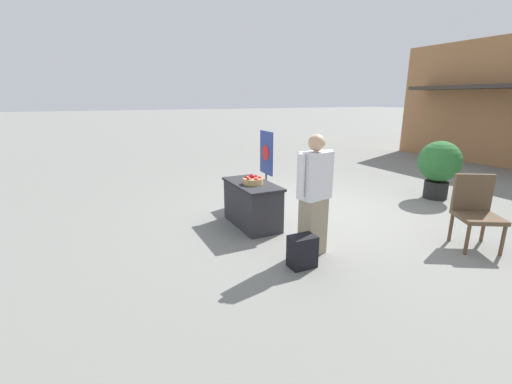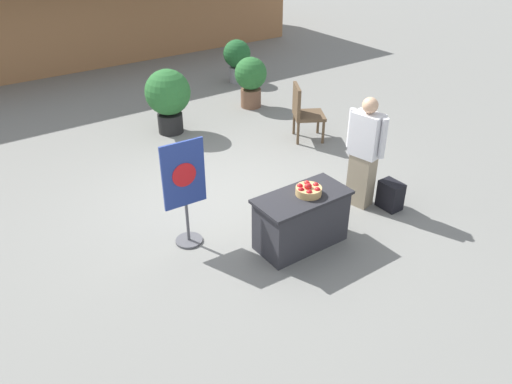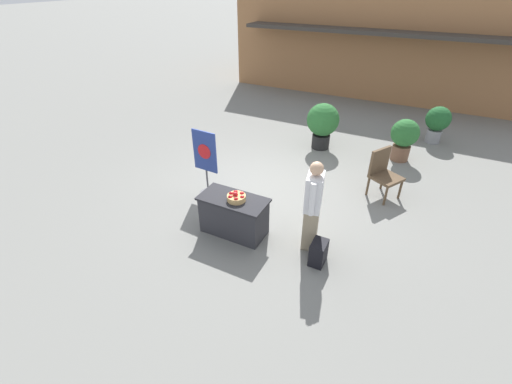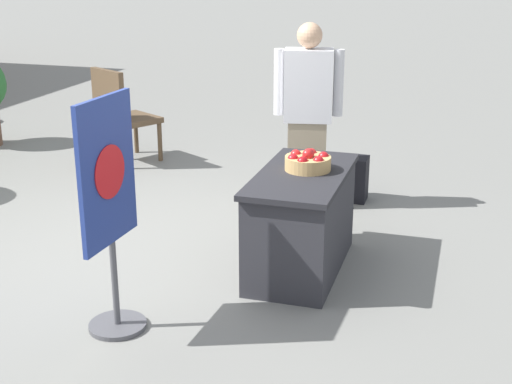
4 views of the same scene
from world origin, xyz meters
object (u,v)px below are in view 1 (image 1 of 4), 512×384
(display_table, at_px, (252,204))
(poster_board, at_px, (266,163))
(person_visitor, at_px, (314,195))
(potted_plant_near_left, at_px, (439,165))
(patio_chair, at_px, (476,208))
(backpack, at_px, (302,251))
(apple_basket, at_px, (253,180))

(display_table, relative_size, poster_board, 0.85)
(person_visitor, xyz_separation_m, potted_plant_near_left, (-1.10, 3.99, -0.11))
(display_table, distance_m, person_visitor, 1.47)
(display_table, xyz_separation_m, patio_chair, (2.16, 2.55, 0.20))
(poster_board, distance_m, potted_plant_near_left, 3.69)
(person_visitor, distance_m, backpack, 0.78)
(poster_board, bearing_deg, apple_basket, 57.17)
(apple_basket, xyz_separation_m, person_visitor, (1.29, 0.30, 0.04))
(apple_basket, xyz_separation_m, patio_chair, (2.08, 2.57, -0.23))
(backpack, distance_m, poster_board, 3.04)
(patio_chair, xyz_separation_m, potted_plant_near_left, (-1.89, 1.72, 0.16))
(person_visitor, distance_m, potted_plant_near_left, 4.14)
(display_table, relative_size, potted_plant_near_left, 1.00)
(display_table, relative_size, patio_chair, 1.18)
(backpack, bearing_deg, poster_board, 161.36)
(backpack, distance_m, potted_plant_near_left, 4.58)
(backpack, height_order, patio_chair, patio_chair)
(apple_basket, bearing_deg, poster_board, 144.27)
(poster_board, bearing_deg, potted_plant_near_left, 159.72)
(person_visitor, height_order, poster_board, person_visitor)
(display_table, height_order, person_visitor, person_visitor)
(display_table, distance_m, potted_plant_near_left, 4.30)
(display_table, distance_m, poster_board, 1.54)
(display_table, distance_m, backpack, 1.65)
(person_visitor, bearing_deg, poster_board, -24.94)
(backpack, relative_size, potted_plant_near_left, 0.34)
(backpack, relative_size, patio_chair, 0.40)
(person_visitor, xyz_separation_m, poster_board, (-2.55, 0.61, -0.05))
(display_table, relative_size, backpack, 2.94)
(potted_plant_near_left, bearing_deg, person_visitor, -74.65)
(patio_chair, bearing_deg, potted_plant_near_left, 167.49)
(display_table, relative_size, person_visitor, 0.74)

